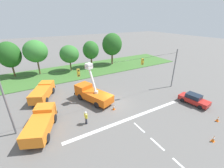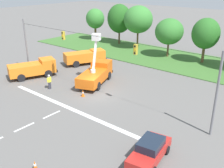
{
  "view_description": "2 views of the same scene",
  "coord_description": "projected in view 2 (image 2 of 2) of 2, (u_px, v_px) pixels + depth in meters",
  "views": [
    {
      "loc": [
        -10.07,
        -17.19,
        12.25
      ],
      "look_at": [
        1.22,
        2.54,
        2.14
      ],
      "focal_mm": 24.0,
      "sensor_mm": 36.0,
      "label": 1
    },
    {
      "loc": [
        18.66,
        -19.68,
        12.05
      ],
      "look_at": [
        1.61,
        0.87,
        1.38
      ],
      "focal_mm": 42.0,
      "sensor_mm": 36.0,
      "label": 2
    }
  ],
  "objects": [
    {
      "name": "tree_far_west",
      "position": [
        95.0,
        19.0,
        54.28
      ],
      "size": [
        3.98,
        3.64,
        6.55
      ],
      "color": "brown",
      "rests_on": "ground"
    },
    {
      "name": "utility_truck_bucket_lift",
      "position": [
        96.0,
        73.0,
        32.38
      ],
      "size": [
        4.6,
        7.08,
        6.12
      ],
      "color": "orange",
      "rests_on": "ground"
    },
    {
      "name": "ground_plane",
      "position": [
        96.0,
        94.0,
        29.6
      ],
      "size": [
        200.0,
        200.0,
        0.0
      ],
      "primitive_type": "plane",
      "color": "#605E5B"
    },
    {
      "name": "tree_east",
      "position": [
        169.0,
        32.0,
        42.21
      ],
      "size": [
        4.49,
        4.89,
        6.35
      ],
      "color": "brown",
      "rests_on": "ground"
    },
    {
      "name": "lane_markings",
      "position": [
        56.0,
        113.0,
        25.49
      ],
      "size": [
        17.6,
        15.25,
        0.01
      ],
      "color": "silver",
      "rests_on": "ground"
    },
    {
      "name": "traffic_cone_foreground_right",
      "position": [
        35.0,
        165.0,
        17.66
      ],
      "size": [
        0.36,
        0.36,
        0.78
      ],
      "color": "orange",
      "rests_on": "ground"
    },
    {
      "name": "road_worker",
      "position": [
        49.0,
        81.0,
        30.69
      ],
      "size": [
        0.29,
        0.65,
        1.77
      ],
      "color": "#383842",
      "rests_on": "ground"
    },
    {
      "name": "tree_far_east",
      "position": [
        206.0,
        34.0,
        39.06
      ],
      "size": [
        4.12,
        4.28,
        6.87
      ],
      "color": "brown",
      "rests_on": "ground"
    },
    {
      "name": "grass_verge",
      "position": [
        172.0,
        59.0,
        42.44
      ],
      "size": [
        56.0,
        12.0,
        0.1
      ],
      "primitive_type": "cube",
      "color": "#3D6B2D",
      "rests_on": "ground"
    },
    {
      "name": "signal_gantry",
      "position": [
        95.0,
        58.0,
        28.01
      ],
      "size": [
        26.2,
        0.33,
        7.2
      ],
      "color": "slate",
      "rests_on": "ground"
    },
    {
      "name": "tree_centre",
      "position": [
        138.0,
        20.0,
        46.94
      ],
      "size": [
        5.17,
        5.25,
        7.84
      ],
      "color": "brown",
      "rests_on": "ground"
    },
    {
      "name": "tree_west",
      "position": [
        119.0,
        19.0,
        50.88
      ],
      "size": [
        4.7,
        4.63,
        7.75
      ],
      "color": "brown",
      "rests_on": "ground"
    },
    {
      "name": "utility_truck_support_near",
      "position": [
        85.0,
        57.0,
        39.77
      ],
      "size": [
        4.74,
        6.58,
        2.03
      ],
      "color": "orange",
      "rests_on": "ground"
    },
    {
      "name": "sedan_red",
      "position": [
        150.0,
        150.0,
        18.57
      ],
      "size": [
        2.41,
        4.52,
        1.56
      ],
      "color": "red",
      "rests_on": "ground"
    },
    {
      "name": "traffic_cone_mid_left",
      "position": [
        83.0,
        93.0,
        28.89
      ],
      "size": [
        0.36,
        0.36,
        0.8
      ],
      "color": "orange",
      "rests_on": "ground"
    },
    {
      "name": "utility_truck_support_far",
      "position": [
        33.0,
        68.0,
        34.48
      ],
      "size": [
        4.51,
        6.48,
        2.25
      ],
      "color": "orange",
      "rests_on": "ground"
    }
  ]
}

